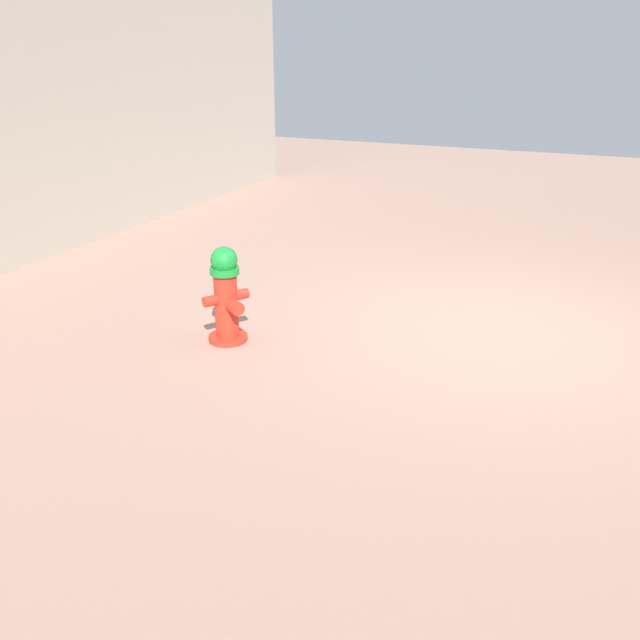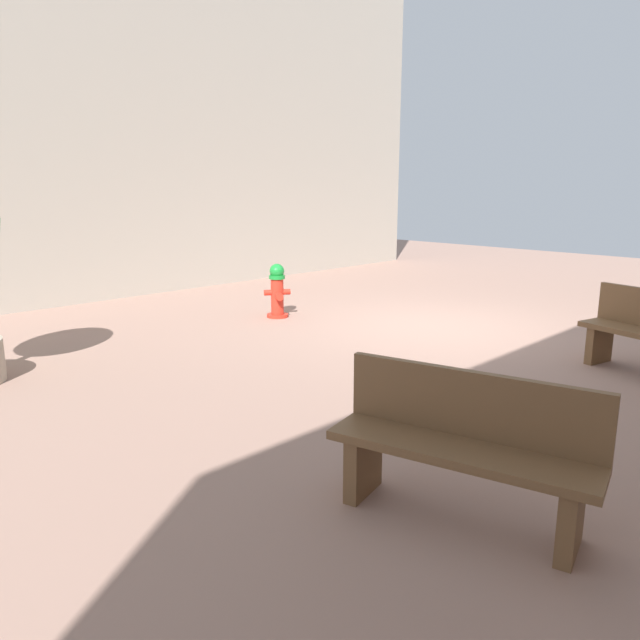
{
  "view_description": "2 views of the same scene",
  "coord_description": "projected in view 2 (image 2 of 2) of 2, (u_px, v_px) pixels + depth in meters",
  "views": [
    {
      "loc": [
        -0.81,
        6.18,
        2.53
      ],
      "look_at": [
        1.03,
        2.04,
        0.72
      ],
      "focal_mm": 39.42,
      "sensor_mm": 36.0,
      "label": 1
    },
    {
      "loc": [
        -4.95,
        7.5,
        2.1
      ],
      "look_at": [
        0.57,
        1.96,
        0.35
      ],
      "focal_mm": 33.73,
      "sensor_mm": 36.0,
      "label": 2
    }
  ],
  "objects": [
    {
      "name": "fire_hydrant",
      "position": [
        277.0,
        291.0,
        9.72
      ],
      "size": [
        0.41,
        0.41,
        0.88
      ],
      "color": "red",
      "rests_on": "ground_plane"
    },
    {
      "name": "ground_plane",
      "position": [
        438.0,
        328.0,
        9.05
      ],
      "size": [
        23.4,
        23.4,
        0.0
      ],
      "primitive_type": "plane",
      "color": "#9E7A6B"
    },
    {
      "name": "building_facade_right",
      "position": [
        69.0,
        86.0,
        10.51
      ],
      "size": [
        0.7,
        18.0,
        7.61
      ],
      "primitive_type": "cube",
      "color": "#B2A899",
      "rests_on": "ground_plane"
    },
    {
      "name": "bench_far",
      "position": [
        464.0,
        445.0,
        3.81
      ],
      "size": [
        1.74,
        0.82,
        0.95
      ],
      "color": "brown",
      "rests_on": "ground_plane"
    }
  ]
}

